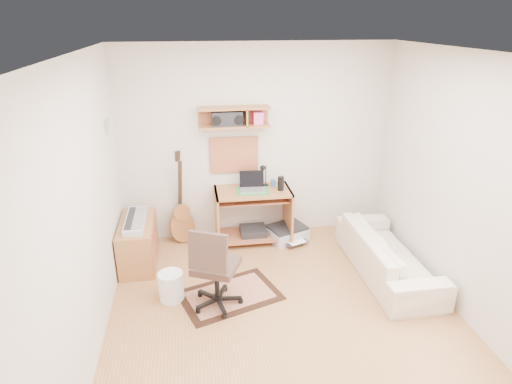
{
  "coord_description": "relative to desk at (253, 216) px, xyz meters",
  "views": [
    {
      "loc": [
        -0.85,
        -3.52,
        2.88
      ],
      "look_at": [
        -0.15,
        1.05,
        1.0
      ],
      "focal_mm": 30.4,
      "sensor_mm": 36.0,
      "label": 1
    }
  ],
  "objects": [
    {
      "name": "floor",
      "position": [
        0.09,
        -1.73,
        -0.38
      ],
      "size": [
        3.6,
        4.0,
        0.01
      ],
      "primitive_type": "cube",
      "color": "#A87446",
      "rests_on": "ground"
    },
    {
      "name": "ceiling",
      "position": [
        0.09,
        -1.73,
        2.23
      ],
      "size": [
        3.6,
        4.0,
        0.01
      ],
      "primitive_type": "cube",
      "color": "white",
      "rests_on": "ground"
    },
    {
      "name": "back_wall",
      "position": [
        0.09,
        0.28,
        0.93
      ],
      "size": [
        3.6,
        0.01,
        2.6
      ],
      "primitive_type": "cube",
      "color": "beige",
      "rests_on": "ground"
    },
    {
      "name": "left_wall",
      "position": [
        -1.72,
        -1.73,
        0.93
      ],
      "size": [
        0.01,
        4.0,
        2.6
      ],
      "primitive_type": "cube",
      "color": "beige",
      "rests_on": "ground"
    },
    {
      "name": "right_wall",
      "position": [
        1.89,
        -1.73,
        0.93
      ],
      "size": [
        0.01,
        4.0,
        2.6
      ],
      "primitive_type": "cube",
      "color": "beige",
      "rests_on": "ground"
    },
    {
      "name": "wall_shelf",
      "position": [
        -0.21,
        0.15,
        1.32
      ],
      "size": [
        0.9,
        0.25,
        0.26
      ],
      "primitive_type": "cube",
      "color": "#A46939",
      "rests_on": "back_wall"
    },
    {
      "name": "cork_board",
      "position": [
        -0.21,
        0.25,
        0.79
      ],
      "size": [
        0.64,
        0.03,
        0.49
      ],
      "primitive_type": "cube",
      "color": "#A97A54",
      "rests_on": "back_wall"
    },
    {
      "name": "wall_photo",
      "position": [
        -1.7,
        -0.23,
        1.34
      ],
      "size": [
        0.02,
        0.2,
        0.15
      ],
      "primitive_type": "cube",
      "color": "#4C8CBF",
      "rests_on": "left_wall"
    },
    {
      "name": "desk",
      "position": [
        0.0,
        0.0,
        0.0
      ],
      "size": [
        1.0,
        0.55,
        0.75
      ],
      "primitive_type": null,
      "color": "#A46939",
      "rests_on": "floor"
    },
    {
      "name": "laptop",
      "position": [
        -0.01,
        -0.02,
        0.5
      ],
      "size": [
        0.34,
        0.34,
        0.24
      ],
      "primitive_type": null,
      "rotation": [
        0.0,
        0.0,
        -0.07
      ],
      "color": "silver",
      "rests_on": "desk"
    },
    {
      "name": "speaker",
      "position": [
        0.36,
        -0.05,
        0.47
      ],
      "size": [
        0.08,
        0.08,
        0.19
      ],
      "primitive_type": "cylinder",
      "color": "black",
      "rests_on": "desk"
    },
    {
      "name": "desk_lamp",
      "position": [
        0.19,
        0.14,
        0.53
      ],
      "size": [
        0.1,
        0.1,
        0.31
      ],
      "primitive_type": null,
      "color": "black",
      "rests_on": "desk"
    },
    {
      "name": "pencil_cup",
      "position": [
        0.29,
        0.1,
        0.42
      ],
      "size": [
        0.07,
        0.07,
        0.1
      ],
      "primitive_type": "cylinder",
      "color": "#325D97",
      "rests_on": "desk"
    },
    {
      "name": "boombox",
      "position": [
        -0.31,
        0.15,
        1.3
      ],
      "size": [
        0.38,
        0.17,
        0.19
      ],
      "primitive_type": "cube",
      "color": "black",
      "rests_on": "wall_shelf"
    },
    {
      "name": "rug",
      "position": [
        -0.44,
        -1.22,
        -0.37
      ],
      "size": [
        1.22,
        1.01,
        0.01
      ],
      "primitive_type": "cube",
      "rotation": [
        0.0,
        0.0,
        0.33
      ],
      "color": "tan",
      "rests_on": "floor"
    },
    {
      "name": "task_chair",
      "position": [
        -0.59,
        -1.36,
        0.11
      ],
      "size": [
        0.65,
        0.65,
        0.97
      ],
      "primitive_type": null,
      "rotation": [
        0.0,
        0.0,
        -0.42
      ],
      "color": "#3D2B24",
      "rests_on": "floor"
    },
    {
      "name": "cabinet",
      "position": [
        -1.49,
        -0.34,
        -0.1
      ],
      "size": [
        0.4,
        0.9,
        0.55
      ],
      "primitive_type": "cube",
      "color": "#A46939",
      "rests_on": "floor"
    },
    {
      "name": "music_keyboard",
      "position": [
        -1.49,
        -0.34,
        0.21
      ],
      "size": [
        0.23,
        0.73,
        0.06
      ],
      "primitive_type": "cube",
      "color": "#B2B5BA",
      "rests_on": "cabinet"
    },
    {
      "name": "guitar",
      "position": [
        -0.95,
        0.13,
        0.26
      ],
      "size": [
        0.39,
        0.32,
        1.27
      ],
      "primitive_type": null,
      "rotation": [
        0.0,
        0.0,
        0.35
      ],
      "color": "#985B2E",
      "rests_on": "floor"
    },
    {
      "name": "waste_basket",
      "position": [
        -1.07,
        -1.18,
        -0.21
      ],
      "size": [
        0.32,
        0.32,
        0.32
      ],
      "primitive_type": "cylinder",
      "rotation": [
        0.0,
        0.0,
        0.22
      ],
      "color": "white",
      "rests_on": "floor"
    },
    {
      "name": "printer",
      "position": [
        0.47,
        -0.03,
        -0.29
      ],
      "size": [
        0.61,
        0.55,
        0.19
      ],
      "primitive_type": "cube",
      "rotation": [
        0.0,
        0.0,
        0.37
      ],
      "color": "#A5A8AA",
      "rests_on": "floor"
    },
    {
      "name": "sofa",
      "position": [
        1.47,
        -1.04,
        -0.03
      ],
      "size": [
        0.52,
        1.77,
        0.69
      ],
      "primitive_type": "imported",
      "rotation": [
        0.0,
        0.0,
        1.57
      ],
      "color": "beige",
      "rests_on": "floor"
    }
  ]
}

